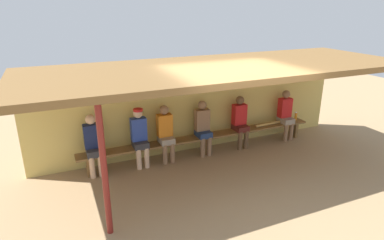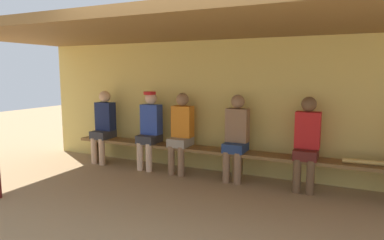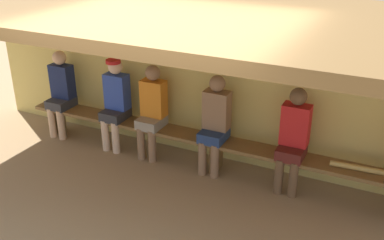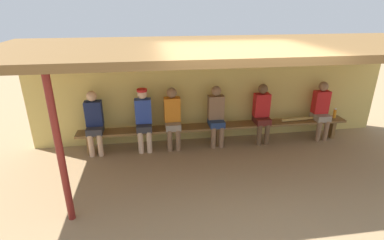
% 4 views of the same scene
% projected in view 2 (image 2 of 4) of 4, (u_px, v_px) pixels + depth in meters
% --- Properties ---
extents(ground_plane, '(24.00, 24.00, 0.00)m').
position_uv_depth(ground_plane, '(196.00, 218.00, 3.96)').
color(ground_plane, '#9E7F59').
extents(back_wall, '(8.00, 0.20, 2.20)m').
position_uv_depth(back_wall, '(247.00, 108.00, 5.60)').
color(back_wall, '#D8BC60').
rests_on(back_wall, ground).
extents(dugout_roof, '(8.00, 2.80, 0.12)m').
position_uv_depth(dugout_roof, '(220.00, 25.00, 4.27)').
color(dugout_roof, brown).
rests_on(dugout_roof, back_wall).
extents(bench, '(6.00, 0.36, 0.46)m').
position_uv_depth(bench, '(238.00, 156.00, 5.30)').
color(bench, brown).
rests_on(bench, ground).
extents(player_leftmost, '(0.34, 0.42, 1.34)m').
position_uv_depth(player_leftmost, '(307.00, 140.00, 4.83)').
color(player_leftmost, '#591E19').
rests_on(player_leftmost, ground).
extents(player_in_blue, '(0.34, 0.42, 1.34)m').
position_uv_depth(player_in_blue, '(150.00, 126.00, 5.92)').
color(player_in_blue, '#333338').
rests_on(player_in_blue, ground).
extents(player_with_sunglasses, '(0.34, 0.42, 1.34)m').
position_uv_depth(player_with_sunglasses, '(104.00, 124.00, 6.35)').
color(player_with_sunglasses, '#333338').
rests_on(player_with_sunglasses, ground).
extents(player_rightmost, '(0.34, 0.42, 1.34)m').
position_uv_depth(player_rightmost, '(236.00, 134.00, 5.27)').
color(player_rightmost, navy).
rests_on(player_rightmost, ground).
extents(player_in_white, '(0.34, 0.42, 1.34)m').
position_uv_depth(player_in_white, '(181.00, 130.00, 5.67)').
color(player_in_white, gray).
rests_on(player_in_white, ground).
extents(baseball_bat, '(0.85, 0.11, 0.07)m').
position_uv_depth(baseball_bat, '(377.00, 163.00, 4.48)').
color(baseball_bat, tan).
rests_on(baseball_bat, bench).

